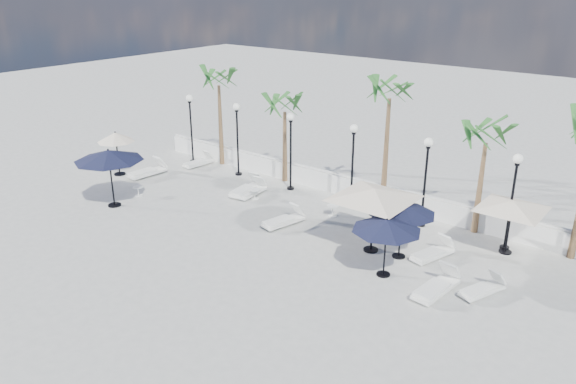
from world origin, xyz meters
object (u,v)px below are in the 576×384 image
Objects in this scene: parasol_cream_sq_b at (513,201)px; lounger_4 at (284,220)px; parasol_cream_small at (116,138)px; lounger_1 at (148,171)px; lounger_2 at (199,162)px; lounger_3 at (251,191)px; parasol_navy_left at (109,156)px; lounger_5 at (483,288)px; parasol_cream_sq_a at (374,189)px; parasol_navy_right at (387,225)px; lounger_6 at (433,252)px; lounger_7 at (436,286)px; parasol_navy_mid at (402,209)px; lounger_0 at (247,188)px.

lounger_4 is at bearing -158.42° from parasol_cream_sq_b.
lounger_4 is 0.87× the size of parasol_cream_small.
lounger_1 reaches higher than lounger_2.
parasol_navy_left is (-4.11, -4.85, 2.17)m from lounger_3.
lounger_3 is (6.19, 1.26, -0.03)m from lounger_1.
parasol_cream_sq_a is at bearing -165.11° from lounger_5.
lounger_5 is at bearing -83.61° from parasol_cream_sq_b.
parasol_cream_sq_b is at bearing 57.40° from parasol_navy_right.
lounger_4 is 1.03× the size of lounger_6.
parasol_cream_small reaches higher than lounger_3.
lounger_3 is at bearing 171.04° from lounger_7.
lounger_2 is 4.61m from parasol_cream_small.
parasol_cream_small is at bearing -145.97° from lounger_1.
parasol_navy_mid is at bearing -6.31° from lounger_2.
lounger_1 is at bearing -174.25° from lounger_3.
parasol_cream_sq_a is at bearing -143.73° from parasol_cream_sq_b.
lounger_0 is 11.49m from lounger_7.
parasol_cream_sq_a is at bearing 16.10° from lounger_4.
parasol_navy_right is at bearing -2.49° from lounger_1.
lounger_1 is 15.15m from parasol_navy_right.
lounger_3 is 7.96m from parasol_cream_sq_a.
parasol_cream_sq_b is (4.13, 3.03, -0.41)m from parasol_cream_sq_a.
lounger_7 is 0.87× the size of parasol_navy_mid.
parasol_navy_mid reaches higher than parasol_navy_right.
parasol_cream_small is (-3.43, 2.80, -0.38)m from parasol_navy_left.
parasol_navy_mid reaches higher than lounger_5.
lounger_2 is at bearing -170.57° from lounger_5.
parasol_cream_small is (-16.32, 0.82, 0.10)m from parasol_navy_right.
parasol_cream_sq_a is at bearing -17.17° from lounger_3.
lounger_2 is 16.66m from lounger_7.
parasol_navy_right is 2.00m from parasol_cream_sq_a.
parasol_navy_mid is 0.54× the size of parasol_cream_sq_b.
parasol_cream_sq_a is 15.02m from parasol_cream_small.
lounger_0 is 12.50m from lounger_5.
lounger_1 is 0.93× the size of parasol_cream_small.
parasol_navy_left reaches higher than lounger_6.
parasol_navy_mid is at bearing 10.29° from parasol_cream_sq_a.
parasol_navy_right is at bearing -122.60° from parasol_cream_sq_b.
lounger_4 is (3.36, -1.73, 0.01)m from lounger_3.
parasol_navy_right is (14.07, -4.42, 1.70)m from lounger_2.
lounger_1 is 1.10× the size of lounger_6.
parasol_cream_sq_b is 1.94× the size of parasol_cream_small.
parasol_cream_sq_a reaches higher than lounger_1.
lounger_2 is 14.25m from parasol_navy_mid.
parasol_navy_mid is at bearing 17.61° from lounger_4.
parasol_cream_sq_b reaches higher than lounger_5.
parasol_cream_small reaches higher than lounger_5.
lounger_5 is at bearing -6.10° from parasol_cream_sq_a.
parasol_navy_mid reaches higher than lounger_4.
parasol_cream_small is at bearing -158.81° from lounger_5.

